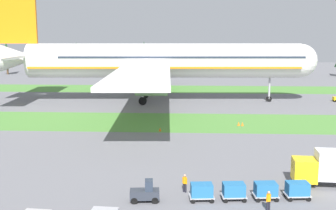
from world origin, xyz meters
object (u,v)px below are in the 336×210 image
at_px(cargo_dolly_lead, 202,191).
at_px(catering_truck, 330,167).
at_px(cargo_dolly_fourth, 297,189).
at_px(taxiway_marker_0, 160,129).
at_px(airliner, 155,60).
at_px(cargo_dolly_third, 266,190).
at_px(taxiway_marker_1, 242,124).
at_px(baggage_tug, 145,193).
at_px(cargo_dolly_second, 234,190).
at_px(ground_crew_loader, 185,182).
at_px(ground_crew_marshaller, 269,200).
at_px(taxiway_marker_2, 239,124).

distance_m(cargo_dolly_lead, catering_truck, 13.35).
height_order(cargo_dolly_fourth, taxiway_marker_0, cargo_dolly_fourth).
xyz_separation_m(airliner, cargo_dolly_third, (14.66, -55.07, -8.14)).
relative_size(cargo_dolly_fourth, catering_truck, 0.33).
bearing_deg(taxiway_marker_1, baggage_tug, -111.14).
xyz_separation_m(cargo_dolly_fourth, taxiway_marker_1, (-1.24, 30.73, -0.59)).
height_order(cargo_dolly_lead, cargo_dolly_fourth, same).
height_order(airliner, taxiway_marker_0, airliner).
bearing_deg(airliner, cargo_dolly_second, 8.96).
relative_size(cargo_dolly_second, ground_crew_loader, 1.34).
relative_size(catering_truck, taxiway_marker_1, 10.91).
bearing_deg(cargo_dolly_fourth, taxiway_marker_0, 23.01).
bearing_deg(cargo_dolly_third, cargo_dolly_fourth, -90.00).
relative_size(baggage_tug, cargo_dolly_fourth, 1.16).
height_order(cargo_dolly_third, ground_crew_marshaller, ground_crew_marshaller).
xyz_separation_m(ground_crew_loader, taxiway_marker_2, (8.35, 29.72, -0.61)).
xyz_separation_m(cargo_dolly_second, taxiway_marker_1, (4.53, 31.31, -0.59)).
distance_m(airliner, cargo_dolly_lead, 56.94).
xyz_separation_m(cargo_dolly_lead, ground_crew_marshaller, (5.57, -1.94, 0.03)).
xyz_separation_m(cargo_dolly_lead, cargo_dolly_second, (2.89, 0.29, 0.00)).
bearing_deg(ground_crew_loader, ground_crew_marshaller, -170.51).
height_order(airliner, taxiway_marker_2, airliner).
xyz_separation_m(cargo_dolly_lead, taxiway_marker_2, (6.81, 31.68, -0.59)).
bearing_deg(airliner, cargo_dolly_third, 11.86).
bearing_deg(catering_truck, airliner, 26.44).
distance_m(baggage_tug, cargo_dolly_second, 7.93).
height_order(baggage_tug, taxiway_marker_2, baggage_tug).
xyz_separation_m(cargo_dolly_lead, cargo_dolly_third, (5.77, 0.58, 0.00)).
height_order(baggage_tug, cargo_dolly_lead, baggage_tug).
relative_size(ground_crew_marshaller, taxiway_marker_1, 2.68).
bearing_deg(cargo_dolly_third, taxiway_marker_1, -8.75).
height_order(taxiway_marker_0, taxiway_marker_1, taxiway_marker_1).
xyz_separation_m(cargo_dolly_second, ground_crew_marshaller, (2.69, -2.23, 0.03)).
xyz_separation_m(cargo_dolly_second, taxiway_marker_0, (-8.58, 26.75, -0.63)).
bearing_deg(taxiway_marker_1, taxiway_marker_2, 172.79).
xyz_separation_m(baggage_tug, catering_truck, (17.60, 4.80, 1.14)).
distance_m(ground_crew_marshaller, taxiway_marker_1, 33.60).
bearing_deg(catering_truck, ground_crew_marshaller, 135.34).
height_order(baggage_tug, taxiway_marker_1, baggage_tug).
xyz_separation_m(airliner, ground_crew_loader, (7.35, -53.69, -8.11)).
relative_size(baggage_tug, taxiway_marker_2, 4.08).
bearing_deg(ground_crew_loader, taxiway_marker_2, -67.47).
xyz_separation_m(airliner, cargo_dolly_lead, (8.89, -55.65, -8.14)).
bearing_deg(ground_crew_loader, airliner, -43.99).
bearing_deg(taxiway_marker_1, catering_truck, -79.24).
height_order(ground_crew_marshaller, taxiway_marker_1, ground_crew_marshaller).
bearing_deg(cargo_dolly_lead, baggage_tug, 90.00).
bearing_deg(ground_crew_loader, taxiway_marker_1, -68.59).
bearing_deg(cargo_dolly_third, airliner, 9.19).
distance_m(cargo_dolly_second, cargo_dolly_third, 2.90).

